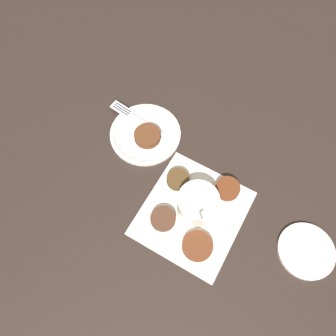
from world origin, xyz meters
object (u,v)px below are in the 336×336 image
sauce_bowl (198,204)px  extra_saucer (306,252)px  fritter_on_plate (147,136)px  fork (132,116)px  serving_plate (145,133)px

sauce_bowl → extra_saucer: 0.29m
sauce_bowl → extra_saucer: size_ratio=0.90×
sauce_bowl → fritter_on_plate: sauce_bowl is taller
fork → extra_saucer: (-0.22, -0.55, -0.01)m
sauce_bowl → fork: 0.33m
sauce_bowl → extra_saucer: sauce_bowl is taller
fritter_on_plate → extra_saucer: size_ratio=0.53×
fritter_on_plate → serving_plate: bearing=40.1°
sauce_bowl → fork: size_ratio=0.69×
serving_plate → fritter_on_plate: (-0.02, -0.01, 0.02)m
serving_plate → extra_saucer: size_ratio=1.46×
serving_plate → fritter_on_plate: 0.03m
serving_plate → fork: fork is taller
sauce_bowl → serving_plate: 0.26m
serving_plate → fork: bearing=56.2°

